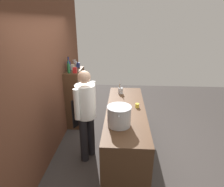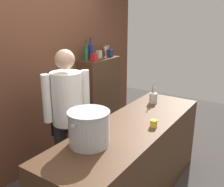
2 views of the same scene
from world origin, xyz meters
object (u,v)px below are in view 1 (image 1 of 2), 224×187
object	(u,v)px
utensil_crock	(120,91)
spice_tin_navy	(78,65)
chef	(86,110)
spice_tin_cream	(73,67)
stockpot_large	(119,116)
wine_bottle_green	(69,68)
spice_tin_red	(75,70)
wine_glass_tall	(76,64)
wine_bottle_cobalt	(69,66)
butter_jar	(137,106)
wine_glass_short	(74,62)

from	to	relation	value
utensil_crock	spice_tin_navy	distance (m)	1.24
chef	spice_tin_cream	size ratio (longest dim) A/B	14.29
stockpot_large	wine_bottle_green	distance (m)	1.79
spice_tin_navy	spice_tin_red	bearing A→B (deg)	-174.86
wine_glass_tall	spice_tin_red	world-z (taller)	wine_glass_tall
wine_bottle_green	wine_bottle_cobalt	world-z (taller)	wine_bottle_cobalt
chef	wine_bottle_cobalt	world-z (taller)	wine_bottle_cobalt
butter_jar	spice_tin_red	size ratio (longest dim) A/B	0.64
butter_jar	spice_tin_red	xyz separation A→B (m)	(0.72, 1.31, 0.46)
wine_glass_tall	spice_tin_red	bearing A→B (deg)	-169.44
wine_bottle_cobalt	spice_tin_cream	size ratio (longest dim) A/B	2.79
butter_jar	wine_bottle_green	xyz separation A→B (m)	(0.69, 1.43, 0.51)
utensil_crock	wine_glass_tall	xyz separation A→B (m)	(0.43, 1.06, 0.49)
utensil_crock	wine_glass_short	size ratio (longest dim) A/B	1.76
spice_tin_red	utensil_crock	bearing A→B (deg)	-91.92
wine_glass_short	spice_tin_cream	bearing A→B (deg)	-175.05
stockpot_large	wine_bottle_cobalt	xyz separation A→B (m)	(1.51, 1.15, 0.40)
wine_bottle_green	wine_bottle_cobalt	xyz separation A→B (m)	(0.16, 0.04, 0.01)
chef	wine_bottle_green	world-z (taller)	chef
spice_tin_navy	utensil_crock	bearing A→B (deg)	-117.26
stockpot_large	wine_bottle_green	size ratio (longest dim) A/B	1.47
butter_jar	wine_glass_short	world-z (taller)	wine_glass_short
utensil_crock	wine_bottle_green	bearing A→B (deg)	89.62
utensil_crock	wine_bottle_cobalt	size ratio (longest dim) A/B	0.91
wine_bottle_green	spice_tin_red	xyz separation A→B (m)	(0.03, -0.13, -0.05)
wine_glass_short	utensil_crock	bearing A→B (deg)	-117.56
chef	utensil_crock	xyz separation A→B (m)	(0.99, -0.58, 0.01)
wine_glass_short	spice_tin_red	distance (m)	0.58
utensil_crock	spice_tin_navy	world-z (taller)	spice_tin_navy
wine_glass_short	stockpot_large	bearing A→B (deg)	-149.47
spice_tin_cream	wine_bottle_cobalt	bearing A→B (deg)	166.62
spice_tin_cream	stockpot_large	bearing A→B (deg)	-146.24
wine_bottle_cobalt	spice_tin_navy	size ratio (longest dim) A/B	2.79
wine_glass_tall	spice_tin_cream	world-z (taller)	wine_glass_tall
spice_tin_navy	spice_tin_red	world-z (taller)	same
wine_bottle_green	wine_glass_tall	distance (m)	0.43
spice_tin_cream	spice_tin_red	size ratio (longest dim) A/B	1.00
wine_glass_short	wine_bottle_cobalt	bearing A→B (deg)	177.92
stockpot_large	spice_tin_cream	distance (m)	2.04
spice_tin_red	wine_bottle_cobalt	bearing A→B (deg)	50.03
chef	wine_bottle_green	bearing A→B (deg)	-124.24
chef	spice_tin_red	xyz separation A→B (m)	(1.03, 0.41, 0.44)
wine_glass_tall	wine_bottle_green	bearing A→B (deg)	173.31
utensil_crock	spice_tin_cream	bearing A→B (deg)	73.41
stockpot_large	spice_tin_navy	bearing A→B (deg)	28.92
spice_tin_navy	wine_bottle_green	bearing A→B (deg)	171.26
spice_tin_navy	spice_tin_cream	size ratio (longest dim) A/B	1.00
chef	butter_jar	bearing A→B (deg)	136.57
wine_bottle_green	spice_tin_cream	distance (m)	0.33
wine_bottle_green	spice_tin_cream	bearing A→B (deg)	0.56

